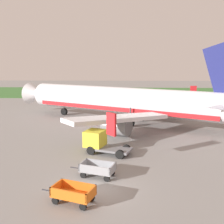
# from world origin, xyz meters

# --- Properties ---
(ground_plane) EXTENTS (220.00, 220.00, 0.00)m
(ground_plane) POSITION_xyz_m (0.00, 0.00, 0.00)
(ground_plane) COLOR gray
(grass_strip) EXTENTS (220.00, 28.00, 0.06)m
(grass_strip) POSITION_xyz_m (0.00, 60.18, 0.03)
(grass_strip) COLOR #3D7033
(grass_strip) RESTS_ON ground
(airplane) EXTENTS (35.02, 28.92, 11.34)m
(airplane) POSITION_xyz_m (2.45, 20.51, 3.05)
(airplane) COLOR silver
(airplane) RESTS_ON ground
(baggage_cart_nearest) EXTENTS (3.60, 2.14, 1.07)m
(baggage_cart_nearest) POSITION_xyz_m (-1.28, -1.83, 0.60)
(baggage_cart_nearest) COLOR orange
(baggage_cart_nearest) RESTS_ON ground
(baggage_cart_second_in_row) EXTENTS (3.61, 2.08, 1.07)m
(baggage_cart_second_in_row) POSITION_xyz_m (-0.15, 2.00, 0.60)
(baggage_cart_second_in_row) COLOR gray
(baggage_cart_second_in_row) RESTS_ON ground
(service_truck_beside_carts) EXTENTS (4.76, 3.30, 2.10)m
(service_truck_beside_carts) POSITION_xyz_m (-0.45, 7.51, 1.10)
(service_truck_beside_carts) COLOR slate
(service_truck_beside_carts) RESTS_ON ground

